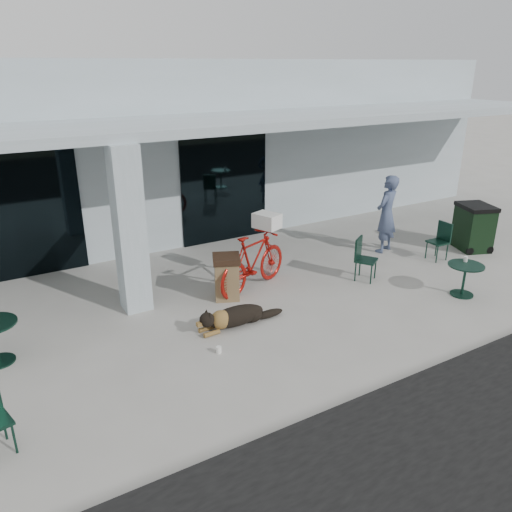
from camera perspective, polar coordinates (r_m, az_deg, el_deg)
ground at (r=8.60m, az=1.07°, el=-9.59°), size 80.00×80.00×0.00m
building at (r=15.45m, az=-15.93°, el=12.39°), size 22.00×7.00×4.50m
storefront_glass_left at (r=11.70m, az=-26.01°, el=3.89°), size 2.80×0.06×2.70m
storefront_glass_right at (r=12.99m, az=-3.59°, el=7.55°), size 2.40×0.06×2.70m
column at (r=9.36m, az=-14.24°, el=2.84°), size 0.50×0.50×3.12m
overhang at (r=10.70m, az=-9.24°, el=14.52°), size 22.00×2.80×0.18m
bicycle at (r=10.20m, az=-0.30°, el=-0.63°), size 2.10×1.28×1.22m
laundry_basket at (r=10.28m, az=1.26°, el=4.06°), size 0.55×0.62×0.31m
dog at (r=8.95m, az=-2.27°, el=-6.75°), size 1.28×0.48×0.42m
cup_near_dog at (r=8.25m, az=-4.28°, el=-10.65°), size 0.12×0.12×0.11m
cafe_table_far at (r=10.87m, az=22.66°, el=-2.54°), size 0.83×0.83×0.66m
cafe_chair_far_a at (r=10.95m, az=12.49°, el=-0.40°), size 0.61×0.62×0.94m
cafe_chair_far_b at (r=12.59m, az=20.07°, el=1.57°), size 0.46×0.42×0.91m
person at (r=12.62m, az=14.69°, el=4.65°), size 0.81×0.67×1.92m
cup_on_table at (r=10.90m, az=22.84°, el=-0.32°), size 0.09×0.09×0.11m
trash_receptacle at (r=9.89m, az=-3.36°, el=-2.42°), size 0.69×0.69×0.90m
wheeled_bin at (r=13.62m, az=23.60°, el=3.05°), size 0.98×1.09×1.15m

